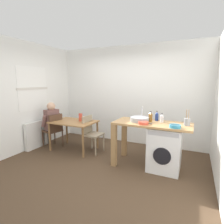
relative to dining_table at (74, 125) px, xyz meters
The scene contains 20 objects.
ground_plane 1.34m from the dining_table, 27.80° to the right, with size 5.46×5.46×0.00m, color #4C3826.
wall_back 1.74m from the dining_table, 48.93° to the left, with size 4.60×0.10×2.70m, color white.
wall_window_side 1.42m from the dining_table, 153.65° to the right, with size 0.12×3.80×2.70m.
radiator 1.05m from the dining_table, 165.57° to the right, with size 0.10×0.80×0.70m, color white.
dining_table is the anchor object (origin of this frame).
chair_person_seat 0.58m from the dining_table, 167.92° to the right, with size 0.48×0.48×0.90m.
chair_opposite 0.50m from the dining_table, ahead, with size 0.43×0.43×0.90m.
seated_person 0.71m from the dining_table, behind, with size 0.54×0.54×1.20m.
kitchen_counter 1.80m from the dining_table, ahead, with size 1.50×0.68×0.92m.
washing_machine 2.28m from the dining_table, ahead, with size 0.60×0.61×0.86m.
sink_basin 1.77m from the dining_table, ahead, with size 0.38×0.38×0.09m, color #9EA0A5.
tap 1.79m from the dining_table, ahead, with size 0.02×0.02×0.28m, color #B2B2B7.
bottle_tall_green 1.98m from the dining_table, ahead, with size 0.08×0.08×0.21m.
bottle_squat_brown 2.08m from the dining_table, ahead, with size 0.07×0.07×0.21m.
bottle_clear_small 2.19m from the dining_table, ahead, with size 0.08×0.08×0.18m.
mixing_bowl 1.93m from the dining_table, ahead, with size 0.20×0.20×0.05m.
utensil_crock 2.66m from the dining_table, ahead, with size 0.11×0.11×0.30m.
colander 2.49m from the dining_table, ahead, with size 0.20×0.20×0.06m.
vase 0.26m from the dining_table, 33.69° to the left, with size 0.09×0.09×0.19m, color #D84C38.
scissors 1.98m from the dining_table, ahead, with size 0.15×0.06×0.01m.
Camera 1 is at (1.70, -3.00, 1.72)m, focal length 28.58 mm.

